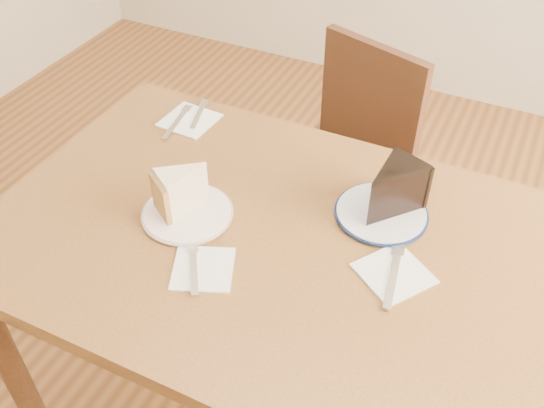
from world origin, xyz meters
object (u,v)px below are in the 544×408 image
at_px(plate_cream, 188,213).
at_px(plate_navy, 381,213).
at_px(table, 271,266).
at_px(chair_far, 339,170).
at_px(chocolate_cake, 389,193).
at_px(carrot_cake, 186,190).

distance_m(plate_cream, plate_navy, 0.42).
height_order(plate_cream, plate_navy, same).
distance_m(table, chair_far, 0.63).
distance_m(chair_far, chocolate_cake, 0.61).
bearing_deg(carrot_cake, plate_cream, -25.92).
distance_m(carrot_cake, chocolate_cake, 0.43).
bearing_deg(chocolate_cake, chair_far, -38.30).
xyz_separation_m(plate_cream, carrot_cake, (-0.01, 0.02, 0.05)).
xyz_separation_m(table, plate_cream, (-0.19, -0.03, 0.10)).
bearing_deg(plate_cream, table, 8.12).
relative_size(plate_cream, chocolate_cake, 1.41).
xyz_separation_m(table, carrot_cake, (-0.20, -0.01, 0.15)).
height_order(table, plate_cream, plate_cream).
xyz_separation_m(plate_navy, chocolate_cake, (0.01, 0.00, 0.06)).
xyz_separation_m(carrot_cake, chocolate_cake, (0.40, 0.17, 0.01)).
bearing_deg(plate_cream, chocolate_cake, 25.85).
relative_size(plate_navy, carrot_cake, 1.82).
height_order(chair_far, plate_navy, chair_far).
xyz_separation_m(table, plate_navy, (0.19, 0.16, 0.10)).
relative_size(chair_far, carrot_cake, 7.97).
relative_size(plate_navy, chocolate_cake, 1.44).
bearing_deg(plate_navy, table, -140.71).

